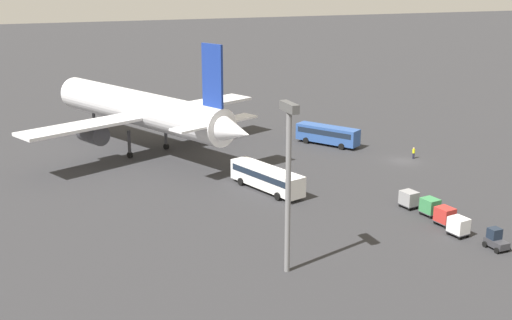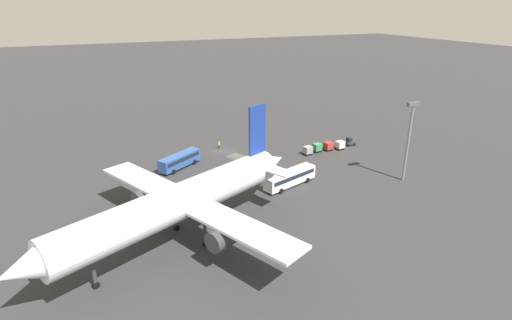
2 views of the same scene
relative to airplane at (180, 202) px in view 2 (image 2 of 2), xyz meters
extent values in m
plane|color=#2D2D30|center=(-19.20, -34.76, -6.75)|extent=(600.00, 600.00, 0.00)
cylinder|color=silver|center=(0.47, 0.21, 0.11)|extent=(36.85, 20.23, 5.27)
cone|color=silver|center=(19.03, 8.45, 0.11)|extent=(7.33, 6.93, 5.01)
cone|color=silver|center=(-18.34, -8.14, 0.11)|extent=(8.19, 7.12, 4.75)
cube|color=silver|center=(-5.88, 9.83, -0.55)|extent=(11.60, 17.97, 0.44)
cube|color=silver|center=(3.35, -10.96, -0.55)|extent=(11.60, 17.97, 0.44)
cube|color=navy|center=(-15.16, -6.73, 6.96)|extent=(3.62, 1.87, 8.44)
cube|color=silver|center=(-15.50, -6.88, 0.64)|extent=(7.99, 13.61, 0.28)
cylinder|color=#38383D|center=(-3.78, 7.90, -2.22)|extent=(5.34, 4.50, 2.90)
cylinder|color=#38383D|center=(3.32, -8.10, -2.22)|extent=(5.34, 4.50, 2.90)
cylinder|color=#38383D|center=(12.62, 5.60, -4.64)|extent=(0.50, 0.50, 4.22)
cylinder|color=black|center=(12.62, 5.60, -6.30)|extent=(1.03, 0.82, 0.90)
cylinder|color=#38383D|center=(-2.66, 2.57, -4.64)|extent=(0.50, 0.50, 4.22)
cylinder|color=black|center=(-2.66, 2.57, -6.30)|extent=(1.03, 0.82, 0.90)
cylinder|color=#38383D|center=(0.12, -3.70, -4.64)|extent=(0.50, 0.50, 4.22)
cylinder|color=black|center=(0.12, -3.70, -6.30)|extent=(1.03, 0.82, 0.90)
cube|color=#2D5199|center=(-6.74, -28.68, -4.98)|extent=(10.25, 7.84, 2.62)
cube|color=#192333|center=(-6.74, -28.68, -4.53)|extent=(9.56, 7.41, 0.84)
cylinder|color=black|center=(-4.70, -25.80, -6.25)|extent=(1.00, 0.79, 1.00)
cylinder|color=black|center=(-3.27, -28.01, -6.25)|extent=(1.00, 0.79, 1.00)
cylinder|color=black|center=(-10.21, -29.35, -6.25)|extent=(1.00, 0.79, 1.00)
cylinder|color=black|center=(-8.79, -31.56, -6.25)|extent=(1.00, 0.79, 1.00)
cube|color=white|center=(-24.05, -10.90, -5.00)|extent=(12.17, 6.02, 2.58)
cube|color=#192333|center=(-24.05, -10.90, -4.55)|extent=(11.27, 5.77, 0.83)
cylinder|color=black|center=(-20.92, -8.51, -6.25)|extent=(1.04, 0.59, 1.00)
cylinder|color=black|center=(-20.12, -11.07, -6.25)|extent=(1.04, 0.59, 1.00)
cylinder|color=black|center=(-27.99, -10.73, -6.25)|extent=(1.04, 0.59, 1.00)
cylinder|color=black|center=(-27.19, -13.29, -6.25)|extent=(1.04, 0.59, 1.00)
cube|color=#333338|center=(-49.35, -25.58, -6.10)|extent=(2.44, 1.37, 0.70)
cube|color=#192333|center=(-48.93, -25.57, -5.20)|extent=(1.11, 1.20, 1.10)
cylinder|color=black|center=(-48.53, -24.85, -6.45)|extent=(0.61, 0.24, 0.60)
cylinder|color=black|center=(-48.49, -26.25, -6.45)|extent=(0.61, 0.24, 0.60)
cylinder|color=black|center=(-50.21, -24.90, -6.45)|extent=(0.61, 0.24, 0.60)
cylinder|color=black|center=(-50.17, -26.30, -6.45)|extent=(0.61, 0.24, 0.60)
cylinder|color=#1E1E2D|center=(-18.59, -36.99, -6.32)|extent=(0.32, 0.32, 0.85)
cylinder|color=yellow|center=(-18.59, -36.99, -5.57)|extent=(0.38, 0.38, 0.65)
sphere|color=tan|center=(-18.59, -36.99, -5.13)|extent=(0.24, 0.24, 0.24)
cube|color=#38383D|center=(-45.20, -24.12, -6.34)|extent=(2.23, 1.97, 0.10)
cube|color=silver|center=(-45.20, -24.12, -5.49)|extent=(2.12, 1.87, 1.60)
cylinder|color=black|center=(-44.55, -23.37, -6.57)|extent=(0.37, 0.17, 0.36)
cylinder|color=black|center=(-44.35, -24.63, -6.57)|extent=(0.37, 0.17, 0.36)
cylinder|color=black|center=(-46.05, -23.60, -6.57)|extent=(0.37, 0.17, 0.36)
cylinder|color=black|center=(-45.85, -24.87, -6.57)|extent=(0.37, 0.17, 0.36)
cube|color=#38383D|center=(-42.17, -24.67, -6.34)|extent=(2.23, 1.97, 0.10)
cube|color=#B72D28|center=(-42.17, -24.67, -5.49)|extent=(2.12, 1.87, 1.60)
cylinder|color=black|center=(-41.51, -23.92, -6.57)|extent=(0.37, 0.17, 0.36)
cylinder|color=black|center=(-41.32, -25.19, -6.57)|extent=(0.37, 0.17, 0.36)
cylinder|color=black|center=(-43.02, -24.16, -6.57)|extent=(0.37, 0.17, 0.36)
cylinder|color=black|center=(-42.82, -25.42, -6.57)|extent=(0.37, 0.17, 0.36)
cube|color=#38383D|center=(-39.14, -24.93, -6.34)|extent=(2.23, 1.97, 0.10)
cube|color=#38844C|center=(-39.14, -24.93, -5.49)|extent=(2.12, 1.87, 1.60)
cylinder|color=black|center=(-38.48, -24.18, -6.57)|extent=(0.37, 0.17, 0.36)
cylinder|color=black|center=(-38.29, -25.45, -6.57)|extent=(0.37, 0.17, 0.36)
cylinder|color=black|center=(-39.98, -24.42, -6.57)|extent=(0.37, 0.17, 0.36)
cylinder|color=black|center=(-39.79, -25.68, -6.57)|extent=(0.37, 0.17, 0.36)
cube|color=#38383D|center=(-36.10, -24.16, -6.34)|extent=(2.23, 1.97, 0.10)
cube|color=gray|center=(-36.10, -24.16, -5.49)|extent=(2.12, 1.87, 1.60)
cylinder|color=black|center=(-35.45, -23.41, -6.57)|extent=(0.37, 0.17, 0.36)
cylinder|color=black|center=(-35.26, -24.67, -6.57)|extent=(0.37, 0.17, 0.36)
cylinder|color=black|center=(-36.95, -23.64, -6.57)|extent=(0.37, 0.17, 0.36)
cylinder|color=black|center=(-36.76, -24.90, -6.57)|extent=(0.37, 0.17, 0.36)
cylinder|color=slate|center=(-46.12, -3.86, 0.87)|extent=(0.50, 0.50, 15.24)
cube|color=#4C4C4C|center=(-46.12, -3.86, 8.89)|extent=(2.80, 0.70, 0.80)
camera|label=1|loc=(-95.94, 18.87, 20.15)|focal=45.00mm
camera|label=2|loc=(11.01, 50.96, 26.62)|focal=28.00mm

